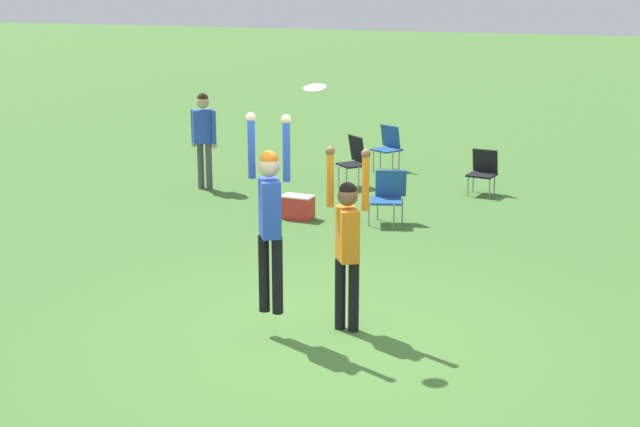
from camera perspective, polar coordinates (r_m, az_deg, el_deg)
ground_plane at (r=9.92m, az=-0.04°, el=-7.85°), size 120.00×120.00×0.00m
person_jumping at (r=9.51m, az=-3.24°, el=0.30°), size 0.51×0.41×2.20m
person_defending at (r=9.74m, az=1.76°, el=-1.44°), size 0.51×0.41×2.08m
frisbee at (r=9.25m, az=-0.33°, el=8.04°), size 0.24×0.24×0.07m
camping_chair_0 at (r=16.95m, az=2.23°, el=3.59°), size 0.66×0.74×0.95m
camping_chair_1 at (r=14.37m, az=4.38°, el=1.29°), size 0.64×0.69×0.85m
camping_chair_3 at (r=16.60m, az=10.41°, el=2.82°), size 0.51×0.55×0.81m
camping_chair_4 at (r=18.48m, az=4.40°, el=4.45°), size 0.65×0.71×0.92m
person_spectator_near at (r=16.74m, az=-7.46°, el=5.24°), size 0.55×0.41×1.81m
cooler_box at (r=14.65m, az=-1.45°, el=0.42°), size 0.52×0.31×0.39m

